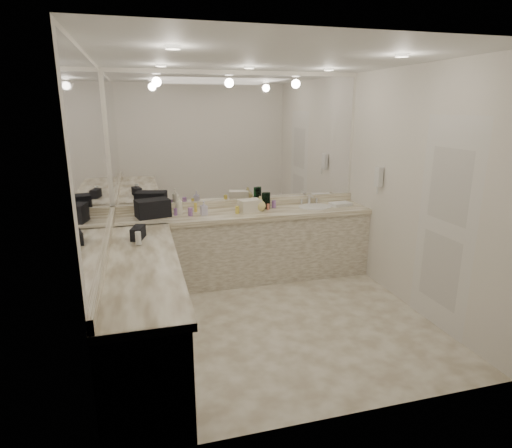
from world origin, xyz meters
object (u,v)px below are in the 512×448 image
object	(u,v)px
wall_phone	(379,177)
hand_towel	(341,204)
sink	(315,207)
black_toiletry_bag	(153,208)
soap_bottle_a	(179,205)
cream_cosmetic_case	(250,205)
soap_bottle_b	(204,208)
soap_bottle_c	(260,204)

from	to	relation	value
wall_phone	hand_towel	bearing A→B (deg)	116.76
sink	wall_phone	distance (m)	0.91
black_toiletry_bag	soap_bottle_a	world-z (taller)	soap_bottle_a
sink	black_toiletry_bag	bearing A→B (deg)	178.94
cream_cosmetic_case	hand_towel	xyz separation A→B (m)	(1.25, -0.00, -0.06)
black_toiletry_bag	wall_phone	bearing A→B (deg)	-11.37
sink	black_toiletry_bag	size ratio (longest dim) A/B	1.14
sink	soap_bottle_a	bearing A→B (deg)	177.86
cream_cosmetic_case	soap_bottle_a	xyz separation A→B (m)	(-0.87, 0.08, 0.04)
soap_bottle_b	soap_bottle_a	bearing A→B (deg)	160.13
wall_phone	cream_cosmetic_case	bearing A→B (deg)	161.84
hand_towel	soap_bottle_c	world-z (taller)	soap_bottle_c
sink	soap_bottle_c	world-z (taller)	soap_bottle_c
black_toiletry_bag	hand_towel	bearing A→B (deg)	-1.26
soap_bottle_a	soap_bottle_b	world-z (taller)	soap_bottle_a
hand_towel	soap_bottle_a	size ratio (longest dim) A/B	1.11
hand_towel	soap_bottle_c	distance (m)	1.12
soap_bottle_c	black_toiletry_bag	bearing A→B (deg)	177.47
wall_phone	black_toiletry_bag	size ratio (longest dim) A/B	0.62
soap_bottle_a	sink	bearing A→B (deg)	-2.14
black_toiletry_bag	soap_bottle_c	xyz separation A→B (m)	(1.31, -0.06, -0.01)
sink	soap_bottle_b	distance (m)	1.47
black_toiletry_bag	soap_bottle_c	bearing A→B (deg)	-2.53
sink	cream_cosmetic_case	distance (m)	0.89
soap_bottle_b	soap_bottle_c	world-z (taller)	soap_bottle_c
wall_phone	soap_bottle_c	world-z (taller)	wall_phone
wall_phone	soap_bottle_b	distance (m)	2.16
hand_towel	wall_phone	bearing A→B (deg)	-63.24
hand_towel	soap_bottle_c	size ratio (longest dim) A/B	1.40
sink	wall_phone	bearing A→B (deg)	-39.57
cream_cosmetic_case	soap_bottle_a	world-z (taller)	soap_bottle_a
wall_phone	cream_cosmetic_case	size ratio (longest dim) A/B	0.89
wall_phone	sink	bearing A→B (deg)	140.43
sink	hand_towel	xyz separation A→B (m)	(0.36, -0.01, 0.03)
cream_cosmetic_case	hand_towel	size ratio (longest dim) A/B	1.01
hand_towel	soap_bottle_a	xyz separation A→B (m)	(-2.12, 0.08, 0.10)
sink	cream_cosmetic_case	xyz separation A→B (m)	(-0.89, -0.01, 0.08)
hand_towel	soap_bottle_c	xyz separation A→B (m)	(-1.12, -0.00, 0.07)
cream_cosmetic_case	soap_bottle_b	distance (m)	0.58
sink	soap_bottle_c	bearing A→B (deg)	-178.51
sink	soap_bottle_c	size ratio (longest dim) A/B	2.31
sink	soap_bottle_b	bearing A→B (deg)	-178.52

